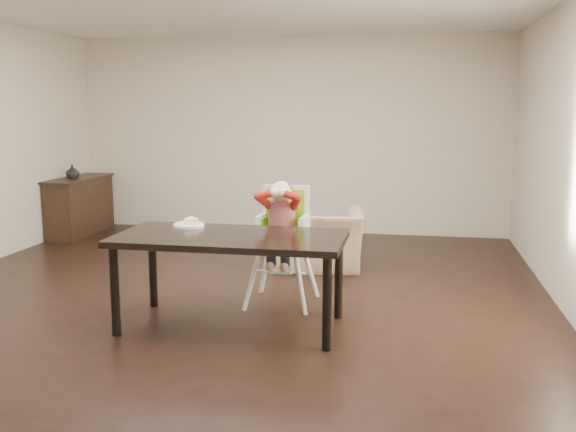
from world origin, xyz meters
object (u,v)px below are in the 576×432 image
at_px(dining_table, 231,245).
at_px(armchair, 316,229).
at_px(high_chair, 282,217).
at_px(sideboard, 80,206).

height_order(dining_table, armchair, armchair).
distance_m(high_chair, sideboard, 4.23).
xyz_separation_m(dining_table, high_chair, (0.28, 0.69, 0.11)).
relative_size(dining_table, armchair, 1.82).
bearing_deg(sideboard, high_chair, -37.14).
height_order(dining_table, sideboard, sideboard).
bearing_deg(sideboard, armchair, -19.58).
bearing_deg(armchair, sideboard, -26.97).
xyz_separation_m(high_chair, sideboard, (-3.36, 2.54, -0.38)).
xyz_separation_m(dining_table, armchair, (0.39, 2.00, -0.24)).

